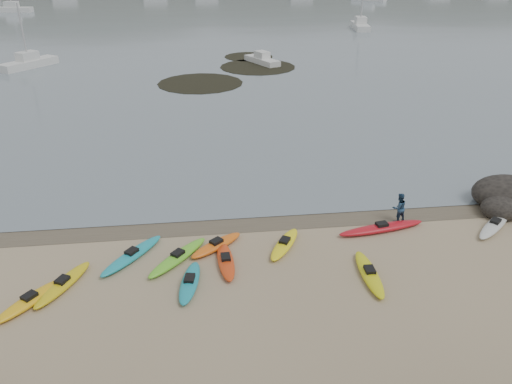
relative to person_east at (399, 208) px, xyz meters
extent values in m
plane|color=tan|center=(-7.11, 1.19, -0.78)|extent=(600.00, 600.00, 0.00)
plane|color=brown|center=(-7.11, 0.89, -0.78)|extent=(60.00, 60.00, 0.00)
ellipsoid|color=red|center=(-1.15, -0.84, -0.61)|extent=(4.63, 1.51, 0.34)
ellipsoid|color=teal|center=(-13.06, -1.82, -0.61)|extent=(2.86, 3.50, 0.34)
ellipsoid|color=silver|center=(4.56, -1.20, -0.61)|extent=(3.26, 2.97, 0.34)
ellipsoid|color=#68D029|center=(-11.02, -2.22, -0.61)|extent=(2.94, 3.38, 0.34)
ellipsoid|color=yellow|center=(-16.69, -4.57, -0.61)|extent=(2.47, 2.99, 0.34)
ellipsoid|color=yellow|center=(-15.65, -3.65, -0.61)|extent=(2.13, 3.35, 0.34)
ellipsoid|color=red|center=(-8.93, -2.79, -0.61)|extent=(0.84, 3.08, 0.34)
ellipsoid|color=yellow|center=(-2.97, -4.47, -0.61)|extent=(0.78, 3.47, 0.34)
ellipsoid|color=orange|center=(-9.27, -1.44, -0.61)|extent=(2.75, 2.44, 0.34)
ellipsoid|color=teal|center=(-10.50, -4.16, -0.61)|extent=(1.22, 3.03, 0.34)
ellipsoid|color=yellow|center=(-6.13, -1.73, -0.61)|extent=(2.12, 2.96, 0.34)
imported|color=navy|center=(0.00, 0.00, 0.00)|extent=(0.87, 0.74, 1.56)
ellipsoid|color=black|center=(6.52, 1.26, -0.51)|extent=(3.67, 2.85, 1.83)
ellipsoid|color=black|center=(5.52, -0.04, -0.60)|extent=(2.04, 1.83, 1.22)
cylinder|color=black|center=(-9.38, 29.73, -0.75)|extent=(8.69, 8.69, 0.04)
cylinder|color=black|center=(-2.62, 36.62, -0.75)|extent=(8.73, 8.73, 0.04)
cylinder|color=black|center=(-3.03, 42.62, -0.75)|extent=(6.11, 6.11, 0.04)
cube|color=silver|center=(-28.79, 39.52, -0.30)|extent=(5.68, 6.64, 0.96)
cube|color=silver|center=(-1.87, 38.39, -0.39)|extent=(3.83, 5.63, 0.77)
cube|color=silver|center=(18.13, 63.68, -0.24)|extent=(3.20, 7.94, 1.08)
cube|color=silver|center=(-47.70, 96.23, -0.21)|extent=(8.45, 3.49, 1.15)
ellipsoid|color=#384235|center=(-52.11, 196.19, -18.78)|extent=(220.00, 120.00, 80.00)
ellipsoid|color=#384235|center=(27.89, 191.19, -16.08)|extent=(200.00, 110.00, 68.00)
ellipsoid|color=#384235|center=(112.89, 201.19, -17.88)|extent=(230.00, 130.00, 76.00)
camera|label=1|loc=(-9.81, -21.09, 11.80)|focal=35.00mm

